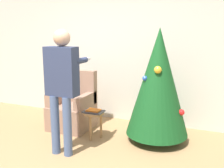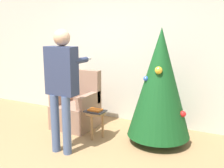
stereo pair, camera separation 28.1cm
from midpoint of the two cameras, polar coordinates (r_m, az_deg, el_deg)
name	(u,v)px [view 1 (the left image)]	position (r m, az deg, el deg)	size (l,w,h in m)	color
wall_back	(119,50)	(5.00, -0.08, 7.37)	(8.00, 0.06, 2.70)	beige
christmas_tree	(158,82)	(4.02, 8.07, 0.37)	(0.96, 0.96, 1.77)	brown
armchair	(73,108)	(4.78, -10.13, -5.25)	(0.69, 0.68, 1.01)	#93705B
person_standing	(62,81)	(3.65, -13.04, 0.71)	(0.46, 0.57, 1.74)	#475B84
side_stool	(94,117)	(4.24, -5.93, -7.23)	(0.34, 0.34, 0.44)	#A37547
laptop	(94,112)	(4.21, -5.95, -6.01)	(0.32, 0.24, 0.02)	#38383D
book	(94,110)	(4.21, -5.96, -5.72)	(0.21, 0.16, 0.02)	orange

